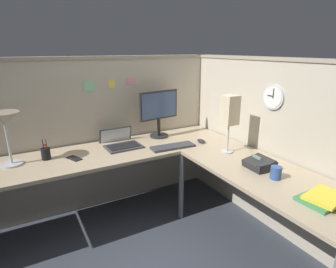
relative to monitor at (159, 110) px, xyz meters
The scene contains 19 objects.
ground_plane 1.22m from the monitor, 104.54° to the right, with size 6.80×6.80×0.00m, color #383D47.
cubicle_wall_back 0.62m from the monitor, 156.37° to the left, with size 2.57×0.12×1.58m.
cubicle_wall_right 1.17m from the monitor, 52.04° to the right, with size 0.12×2.37×1.58m.
desk 0.85m from the monitor, 114.41° to the right, with size 2.35×2.15×0.73m.
monitor is the anchor object (origin of this frame).
laptop 0.54m from the monitor, behind, with size 0.35×0.39×0.22m.
keyboard 0.47m from the monitor, 96.83° to the right, with size 0.43×0.14×0.02m, color #38383D.
computer_mouse 0.55m from the monitor, 53.63° to the right, with size 0.06×0.10×0.03m, color #232326.
desk_lamp_dome 1.42m from the monitor, behind, with size 0.24×0.24×0.44m.
pen_cup 1.18m from the monitor, behind, with size 0.08×0.08×0.18m.
cell_phone 1.00m from the monitor, 167.74° to the right, with size 0.07×0.14×0.01m, color black.
office_phone 1.21m from the monitor, 74.36° to the right, with size 0.20×0.21×0.11m.
book_stack 1.74m from the monitor, 80.30° to the right, with size 0.30×0.23×0.04m.
desk_lamp_paper 0.80m from the monitor, 65.14° to the right, with size 0.13×0.13×0.53m.
coffee_mug 1.38m from the monitor, 77.90° to the right, with size 0.08×0.08×0.10m, color #2D4C8C.
wall_clock 1.15m from the monitor, 54.65° to the right, with size 0.04×0.22×0.22m.
pinned_note_leftmost 0.55m from the monitor, 157.83° to the left, with size 0.07×0.00×0.08m, color #EAD84C.
pinned_note_middle 0.42m from the monitor, 141.90° to the left, with size 0.10×0.00×0.07m, color pink.
pinned_note_rightmost 0.74m from the monitor, 164.97° to the left, with size 0.11×0.00×0.10m, color #8CCC99.
Camera 1 is at (-1.15, -1.92, 1.65)m, focal length 29.63 mm.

